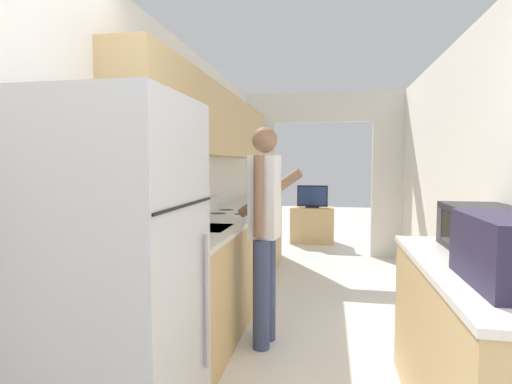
# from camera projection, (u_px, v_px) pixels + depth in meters

# --- Properties ---
(wall_left) EXTENTS (0.38, 7.55, 2.50)m
(wall_left) POSITION_uv_depth(u_px,v_px,m) (188.00, 157.00, 3.57)
(wall_left) COLOR white
(wall_left) RESTS_ON ground_plane
(wall_right) EXTENTS (0.06, 7.55, 2.50)m
(wall_right) POSITION_uv_depth(u_px,v_px,m) (490.00, 189.00, 2.79)
(wall_right) COLOR white
(wall_right) RESTS_ON ground_plane
(wall_far_with_doorway) EXTENTS (2.77, 0.06, 2.50)m
(wall_far_with_doorway) POSITION_uv_depth(u_px,v_px,m) (323.00, 163.00, 6.14)
(wall_far_with_doorway) COLOR white
(wall_far_with_doorway) RESTS_ON ground_plane
(counter_left) EXTENTS (0.62, 3.85, 0.92)m
(counter_left) POSITION_uv_depth(u_px,v_px,m) (231.00, 257.00, 4.12)
(counter_left) COLOR tan
(counter_left) RESTS_ON ground_plane
(counter_right) EXTENTS (0.62, 1.61, 0.92)m
(counter_right) POSITION_uv_depth(u_px,v_px,m) (483.00, 356.00, 2.01)
(counter_right) COLOR tan
(counter_right) RESTS_ON ground_plane
(refrigerator) EXTENTS (0.70, 0.72, 1.73)m
(refrigerator) POSITION_uv_depth(u_px,v_px,m) (118.00, 285.00, 1.86)
(refrigerator) COLOR #B7B7BC
(refrigerator) RESTS_ON ground_plane
(range_oven) EXTENTS (0.66, 0.73, 1.06)m
(range_oven) POSITION_uv_depth(u_px,v_px,m) (234.00, 254.00, 4.22)
(range_oven) COLOR white
(range_oven) RESTS_ON ground_plane
(person) EXTENTS (0.55, 0.41, 1.70)m
(person) POSITION_uv_depth(u_px,v_px,m) (265.00, 229.00, 3.10)
(person) COLOR #384266
(person) RESTS_ON ground_plane
(microwave) EXTENTS (0.37, 0.53, 0.27)m
(microwave) POSITION_uv_depth(u_px,v_px,m) (481.00, 228.00, 2.33)
(microwave) COLOR black
(microwave) RESTS_ON counter_right
(tv_cabinet) EXTENTS (0.76, 0.42, 0.64)m
(tv_cabinet) POSITION_uv_depth(u_px,v_px,m) (312.00, 225.00, 7.13)
(tv_cabinet) COLOR tan
(tv_cabinet) RESTS_ON ground_plane
(television) EXTENTS (0.54, 0.16, 0.40)m
(television) POSITION_uv_depth(u_px,v_px,m) (312.00, 197.00, 7.06)
(television) COLOR black
(television) RESTS_ON tv_cabinet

